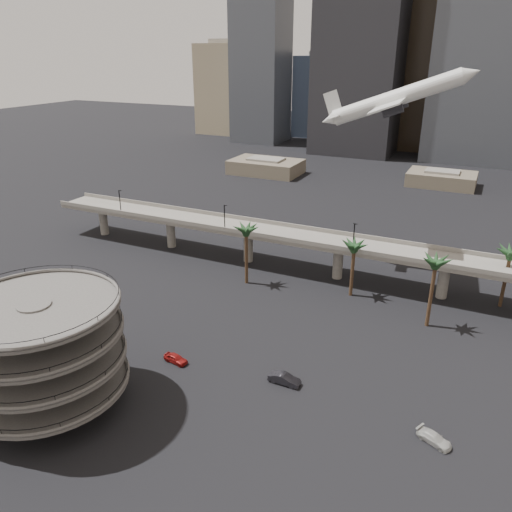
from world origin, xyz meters
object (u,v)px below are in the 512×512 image
at_px(car_b, 284,379).
at_px(car_a, 176,358).
at_px(parking_ramp, 42,346).
at_px(overpass, 292,239).
at_px(airborne_jet, 395,99).
at_px(car_c, 434,438).

bearing_deg(car_b, car_a, 98.02).
relative_size(parking_ramp, car_b, 4.48).
relative_size(parking_ramp, overpass, 0.17).
height_order(overpass, car_b, overpass).
distance_m(car_a, car_b, 18.18).
height_order(airborne_jet, car_a, airborne_jet).
xyz_separation_m(parking_ramp, car_c, (50.10, 15.68, -9.17)).
height_order(parking_ramp, car_a, parking_ramp).
bearing_deg(car_b, car_c, -97.71).
distance_m(parking_ramp, car_b, 34.87).
bearing_deg(airborne_jet, overpass, -152.03).
bearing_deg(airborne_jet, car_c, -75.37).
distance_m(overpass, airborne_jet, 36.66).
relative_size(parking_ramp, airborne_jet, 0.69).
distance_m(airborne_jet, car_c, 68.74).
xyz_separation_m(car_a, car_b, (18.01, 2.44, 0.10)).
bearing_deg(parking_ramp, car_c, 17.38).
distance_m(overpass, car_b, 43.39).
bearing_deg(overpass, car_b, -69.59).
relative_size(parking_ramp, car_a, 5.26).
xyz_separation_m(airborne_jet, car_a, (-20.64, -54.04, -36.69)).
height_order(car_b, car_c, car_b).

